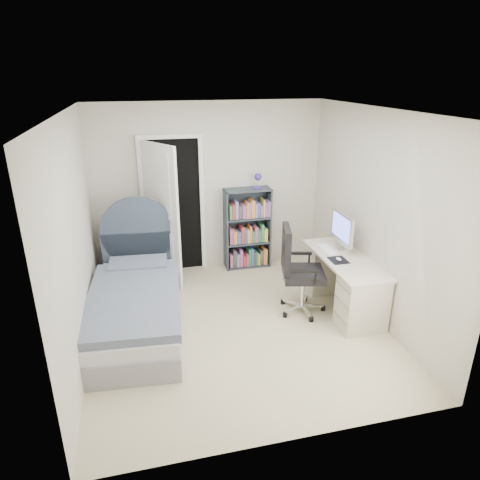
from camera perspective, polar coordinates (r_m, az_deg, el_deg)
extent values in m
cube|color=tan|center=(5.30, -0.35, -11.51)|extent=(3.40, 3.60, 0.05)
cube|color=white|center=(4.46, -0.42, 17.16)|extent=(3.40, 3.60, 0.05)
cube|color=beige|center=(6.44, -4.15, 6.94)|extent=(3.40, 0.05, 2.50)
cube|color=beige|center=(3.15, 7.40, -9.51)|extent=(3.40, 0.05, 2.50)
cube|color=beige|center=(4.67, -21.44, -0.25)|extent=(0.05, 3.60, 2.50)
cube|color=beige|center=(5.37, 17.85, 2.97)|extent=(0.05, 3.60, 2.50)
cube|color=black|center=(6.42, -8.90, 4.35)|extent=(0.80, 0.01, 2.00)
cube|color=white|center=(6.38, -12.73, 3.97)|extent=(0.06, 0.06, 2.00)
cube|color=white|center=(6.44, -5.06, 4.59)|extent=(0.06, 0.06, 2.00)
cube|color=white|center=(6.17, -9.43, 13.46)|extent=(0.92, 0.06, 0.06)
cube|color=white|center=(6.05, -10.44, 3.20)|extent=(0.44, 0.71, 2.00)
cube|color=gray|center=(5.29, -13.59, -10.20)|extent=(1.16, 2.16, 0.27)
cube|color=silver|center=(5.19, -13.79, -8.23)|extent=(1.14, 2.12, 0.17)
cube|color=slate|center=(5.04, -14.00, -7.57)|extent=(1.17, 1.85, 0.10)
cube|color=slate|center=(5.79, -13.42, -3.31)|extent=(0.78, 0.48, 0.13)
cube|color=#374356|center=(6.12, -13.17, -2.63)|extent=(0.99, 0.14, 0.84)
cylinder|color=#374356|center=(5.97, -13.50, 1.03)|extent=(0.99, 0.14, 0.99)
cylinder|color=tan|center=(6.38, -17.05, -3.88)|extent=(0.03, 0.03, 0.46)
cylinder|color=tan|center=(6.66, -16.95, -2.76)|extent=(0.03, 0.03, 0.46)
cylinder|color=tan|center=(6.36, -14.26, -3.65)|extent=(0.03, 0.03, 0.46)
cylinder|color=tan|center=(6.64, -14.28, -2.54)|extent=(0.03, 0.03, 0.46)
cube|color=tan|center=(6.42, -15.83, -1.44)|extent=(0.37, 0.37, 0.03)
cube|color=tan|center=(6.54, -15.58, -3.75)|extent=(0.33, 0.33, 0.02)
cube|color=#B24C33|center=(6.42, -16.27, -1.22)|extent=(0.15, 0.20, 0.03)
cube|color=#3F598C|center=(6.40, -16.29, -0.98)|extent=(0.14, 0.20, 0.03)
cube|color=#D8CC7F|center=(6.39, -16.32, -0.73)|extent=(0.13, 0.19, 0.03)
cylinder|color=silver|center=(6.49, -9.74, -4.90)|extent=(0.19, 0.19, 0.02)
cylinder|color=silver|center=(6.23, -10.12, 0.57)|extent=(0.02, 0.02, 1.33)
sphere|color=silver|center=(6.00, -9.93, 6.16)|extent=(0.08, 0.08, 0.08)
cube|color=#353E48|center=(6.50, -1.92, 1.33)|extent=(0.02, 0.30, 1.25)
cube|color=#353E48|center=(6.66, 3.80, 1.80)|extent=(0.02, 0.30, 1.25)
cube|color=#353E48|center=(6.39, 1.01, 6.74)|extent=(0.70, 0.30, 0.02)
cube|color=#353E48|center=(6.81, 0.94, -3.29)|extent=(0.70, 0.30, 0.02)
cube|color=#353E48|center=(6.71, 0.66, 1.98)|extent=(0.70, 0.01, 1.25)
cube|color=#353E48|center=(6.65, 0.96, -0.25)|extent=(0.66, 0.28, 0.02)
cube|color=#353E48|center=(6.52, 0.98, 3.01)|extent=(0.66, 0.28, 0.02)
cylinder|color=#3D249F|center=(6.43, 2.31, 6.99)|extent=(0.12, 0.12, 0.02)
cylinder|color=silver|center=(6.41, 2.32, 7.68)|extent=(0.02, 0.02, 0.16)
sphere|color=#3D249F|center=(6.36, 2.41, 8.40)|extent=(0.11, 0.11, 0.11)
cube|color=#994C7F|center=(6.68, -1.29, -2.61)|extent=(0.05, 0.21, 0.21)
cube|color=#3F3F3F|center=(6.68, -0.82, -2.32)|extent=(0.05, 0.21, 0.27)
cube|color=#7F72B2|center=(6.70, -0.40, -2.52)|extent=(0.04, 0.21, 0.21)
cube|color=#994C7F|center=(6.70, 0.01, -2.22)|extent=(0.05, 0.21, 0.28)
cube|color=#B23333|center=(6.73, 0.46, -2.62)|extent=(0.05, 0.21, 0.17)
cube|color=#994C7F|center=(6.74, 0.85, -2.50)|extent=(0.04, 0.21, 0.19)
cube|color=#337F4C|center=(6.73, 1.17, -2.14)|extent=(0.03, 0.21, 0.27)
cube|color=#335999|center=(6.74, 1.50, -2.09)|extent=(0.04, 0.21, 0.28)
cube|color=#3F3F3F|center=(6.76, 1.82, -2.29)|extent=(0.03, 0.21, 0.21)
cube|color=#337F4C|center=(6.77, 2.09, -2.26)|extent=(0.03, 0.21, 0.21)
cube|color=#D8BF4C|center=(6.79, 2.36, -2.38)|extent=(0.03, 0.21, 0.18)
cube|color=#3F3F3F|center=(6.79, 2.73, -2.16)|extent=(0.05, 0.21, 0.23)
cube|color=orange|center=(6.80, 3.21, -2.00)|extent=(0.05, 0.21, 0.25)
cube|color=#994C7F|center=(6.52, -1.32, 0.65)|extent=(0.05, 0.21, 0.25)
cube|color=orange|center=(6.54, -0.81, 0.51)|extent=(0.06, 0.21, 0.20)
cube|color=#335999|center=(6.56, -0.28, 0.50)|extent=(0.05, 0.21, 0.19)
cube|color=#B23333|center=(6.56, 0.22, 0.82)|extent=(0.05, 0.21, 0.26)
cube|color=#335999|center=(6.58, 0.64, 0.73)|extent=(0.04, 0.21, 0.23)
cube|color=#D8BF4C|center=(6.59, 0.96, 0.69)|extent=(0.03, 0.21, 0.21)
cube|color=orange|center=(6.59, 1.27, 0.93)|extent=(0.03, 0.21, 0.26)
cube|color=#337F4C|center=(6.61, 1.60, 0.63)|extent=(0.04, 0.21, 0.18)
cube|color=#994C7F|center=(6.62, 2.03, 0.91)|extent=(0.05, 0.21, 0.24)
cube|color=#337F4C|center=(6.64, 2.44, 0.75)|extent=(0.03, 0.21, 0.19)
cube|color=#337F4C|center=(6.63, 2.82, 1.13)|extent=(0.04, 0.21, 0.28)
cube|color=#D8BF4C|center=(6.66, 3.26, 0.85)|extent=(0.05, 0.21, 0.20)
cube|color=#337F4C|center=(6.40, -1.40, 3.85)|extent=(0.04, 0.21, 0.21)
cube|color=#B23333|center=(6.40, -1.01, 3.92)|extent=(0.04, 0.21, 0.22)
cube|color=#7F72B2|center=(6.41, -0.60, 4.14)|extent=(0.04, 0.21, 0.27)
cube|color=#3F3F3F|center=(6.43, -0.12, 3.88)|extent=(0.06, 0.21, 0.20)
cube|color=#994C7F|center=(6.44, 0.42, 3.93)|extent=(0.06, 0.21, 0.20)
cube|color=orange|center=(6.45, 0.85, 4.12)|extent=(0.03, 0.21, 0.24)
cube|color=#7F72B2|center=(6.46, 1.15, 4.12)|extent=(0.03, 0.21, 0.24)
cube|color=orange|center=(6.47, 1.57, 4.28)|extent=(0.06, 0.21, 0.27)
cube|color=#7F72B2|center=(6.49, 2.00, 4.13)|extent=(0.03, 0.21, 0.22)
cube|color=#335999|center=(6.50, 2.34, 4.17)|extent=(0.04, 0.21, 0.23)
cube|color=#994C7F|center=(6.52, 2.71, 4.00)|extent=(0.04, 0.21, 0.18)
cube|color=#D8BF4C|center=(6.51, 3.03, 4.37)|extent=(0.03, 0.21, 0.26)
cube|color=#994C7F|center=(6.53, 3.35, 4.23)|extent=(0.04, 0.21, 0.23)
cube|color=#7F72B2|center=(6.54, 3.70, 4.32)|extent=(0.03, 0.21, 0.24)
cube|color=beige|center=(5.51, 13.83, -2.48)|extent=(0.57, 1.43, 0.03)
cube|color=beige|center=(5.27, 15.96, -8.09)|extent=(0.53, 0.38, 0.67)
cube|color=beige|center=(6.06, 11.41, -3.62)|extent=(0.53, 0.38, 0.67)
cube|color=silver|center=(5.78, 13.42, -1.08)|extent=(0.15, 0.15, 0.01)
cube|color=silver|center=(5.75, 13.77, -0.06)|extent=(0.03, 0.06, 0.21)
cube|color=silver|center=(5.67, 13.49, 1.51)|extent=(0.04, 0.53, 0.38)
cube|color=#5E67E5|center=(5.65, 13.29, 1.68)|extent=(0.00, 0.48, 0.31)
cube|color=white|center=(5.69, 11.54, -1.26)|extent=(0.12, 0.38, 0.02)
cube|color=black|center=(5.42, 12.99, -2.64)|extent=(0.21, 0.25, 0.00)
ellipsoid|color=white|center=(5.41, 13.00, -2.49)|extent=(0.06, 0.10, 0.03)
cube|color=silver|center=(5.63, 9.63, -8.66)|extent=(0.29, 0.11, 0.03)
cylinder|color=black|center=(5.67, 11.02, -8.90)|extent=(0.07, 0.07, 0.06)
cube|color=silver|center=(5.73, 8.47, -8.02)|extent=(0.19, 0.27, 0.03)
cylinder|color=black|center=(5.87, 8.70, -7.64)|extent=(0.07, 0.07, 0.06)
cube|color=silver|center=(5.67, 6.96, -8.30)|extent=(0.22, 0.25, 0.03)
cylinder|color=black|center=(5.74, 5.72, -8.17)|extent=(0.07, 0.07, 0.06)
cube|color=silver|center=(5.53, 7.14, -9.14)|extent=(0.28, 0.15, 0.03)
cylinder|color=black|center=(5.46, 6.03, -9.88)|extent=(0.07, 0.07, 0.06)
cube|color=silver|center=(5.50, 8.84, -9.38)|extent=(0.06, 0.29, 0.03)
cylinder|color=black|center=(5.41, 9.48, -10.37)|extent=(0.07, 0.07, 0.06)
cylinder|color=silver|center=(5.51, 8.33, -6.73)|extent=(0.06, 0.06, 0.43)
cube|color=black|center=(5.40, 8.46, -4.50)|extent=(0.60, 0.60, 0.09)
cube|color=black|center=(5.23, 6.19, -1.26)|extent=(0.18, 0.46, 0.57)
cube|color=black|center=(5.08, 8.73, -4.15)|extent=(0.31, 0.12, 0.03)
cube|color=black|center=(5.57, 7.98, -1.76)|extent=(0.31, 0.12, 0.03)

